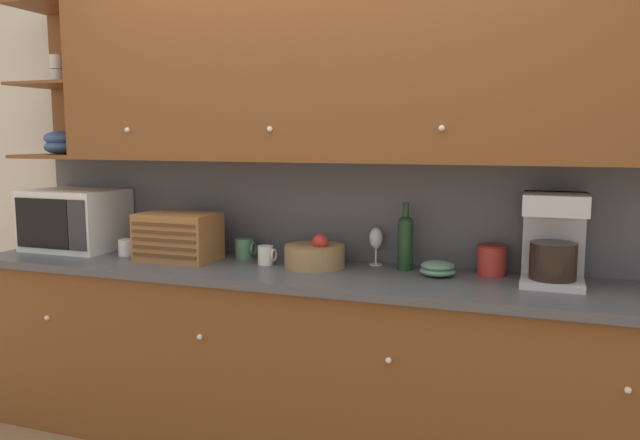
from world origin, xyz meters
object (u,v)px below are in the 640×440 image
Objects in this scene: mug_patterned_third at (266,255)px; storage_canister at (492,260)px; mug_blue_second at (127,247)px; wine_bottle at (405,240)px; bowl_stack_on_counter at (438,269)px; fruit_basket at (315,255)px; mug at (245,248)px; wine_glass at (376,240)px; coffee_maker at (554,238)px; microwave at (76,219)px; bread_box at (178,237)px.

mug_patterned_third is 0.68× the size of storage_canister.
mug_blue_second is 1.48m from wine_bottle.
wine_bottle is 1.98× the size of bowl_stack_on_counter.
fruit_basket is at bearing -179.73° from bowl_stack_on_counter.
mug_patterned_third is at bearing -32.79° from mug.
coffee_maker reaches higher than wine_glass.
microwave is at bearing 178.49° from mug_patterned_third.
storage_canister is (0.82, 0.11, 0.01)m from fruit_basket.
wine_bottle reaches higher than wine_glass.
bread_box is 3.73× the size of mug.
bread_box is at bearing -6.17° from microwave.
mug_blue_second is 0.72× the size of storage_canister.
coffee_maker is at bearing -8.61° from wine_glass.
mug is 1.51m from coffee_maker.
wine_bottle is 2.29× the size of storage_canister.
microwave is 5.25× the size of mug_patterned_third.
fruit_basket is at bearing -0.02° from microwave.
bread_box reaches higher than fruit_basket.
bowl_stack_on_counter is (2.03, 0.00, -0.13)m from microwave.
microwave is at bearing 170.41° from mug_blue_second.
mug is at bearing -178.81° from storage_canister.
microwave is 1.69× the size of fruit_basket.
bowl_stack_on_counter is at bearing -177.79° from coffee_maker.
bowl_stack_on_counter is (0.59, 0.00, -0.02)m from fruit_basket.
mug is (1.01, 0.08, -0.12)m from microwave.
bowl_stack_on_counter is 0.41× the size of coffee_maker.
mug_blue_second is 0.33m from bread_box.
fruit_basket is (0.42, -0.08, 0.01)m from mug.
wine_bottle is at bearing 174.43° from coffee_maker.
mug_blue_second is 2.13m from coffee_maker.
microwave reaches higher than mug.
fruit_basket is at bearing 6.12° from bread_box.
mug_patterned_third is 1.08m from storage_canister.
wine_glass is 0.37m from bowl_stack_on_counter.
coffee_maker reaches higher than bread_box.
microwave is 0.72m from bread_box.
fruit_basket is 1.09m from coffee_maker.
storage_canister is (1.07, 0.14, 0.02)m from mug_patterned_third.
wine_bottle is at bearing 5.89° from mug_blue_second.
fruit_basket is 1.81× the size of bowl_stack_on_counter.
mug is at bearing 13.36° from mug_blue_second.
microwave is at bearing -175.14° from wine_glass.
storage_canister is (1.86, 0.17, 0.03)m from mug_blue_second.
microwave is 1.55× the size of wine_bottle.
mug_blue_second is at bearing -174.11° from wine_bottle.
mug_patterned_third reaches higher than mug_blue_second.
wine_glass is 1.34× the size of storage_canister.
microwave is at bearing -175.41° from mug.
mug_blue_second is at bearing -177.50° from mug_patterned_third.
bread_box is at bearing -151.93° from mug.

